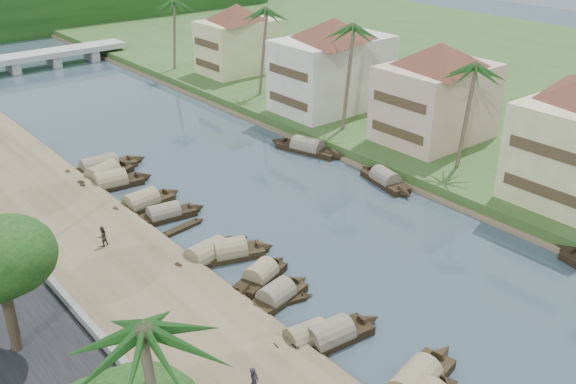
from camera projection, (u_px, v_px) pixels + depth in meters
ground at (405, 272)px, 44.57m from camera, size 220.00×220.00×0.00m
left_bank at (68, 231)px, 49.19m from camera, size 10.00×180.00×0.80m
right_bank at (382, 130)px, 69.19m from camera, size 16.00×180.00×1.20m
retaining_wall at (10, 237)px, 46.37m from camera, size 0.40×180.00×1.10m
far_right_fill at (562, 74)px, 90.43m from camera, size 60.00×220.00×1.15m
bridge at (33, 58)px, 94.13m from camera, size 28.00×4.00×2.40m
building_mid at (437, 91)px, 63.20m from camera, size 14.11×14.11×9.70m
building_far at (333, 63)px, 72.30m from camera, size 15.59×15.59×10.20m
building_distant at (238, 38)px, 87.06m from camera, size 12.62×12.62×9.20m
sampan_3 at (329, 337)px, 37.46m from camera, size 7.92×2.38×2.12m
sampan_4 at (307, 339)px, 37.31m from camera, size 7.02×2.54×1.99m
sampan_5 at (261, 276)px, 43.40m from camera, size 6.26×3.51×1.99m
sampan_6 at (276, 297)px, 41.18m from camera, size 6.66×2.74×1.98m
sampan_7 at (207, 256)px, 45.79m from camera, size 8.35×2.70×2.19m
sampan_8 at (230, 253)px, 46.20m from camera, size 7.03×3.82×2.14m
sampan_9 at (164, 215)px, 51.54m from camera, size 7.41×2.48×1.89m
sampan_10 at (142, 203)px, 53.44m from camera, size 8.03×2.50×2.18m
sampan_11 at (111, 183)px, 57.11m from camera, size 8.05×2.84×2.26m
sampan_12 at (100, 168)px, 60.30m from camera, size 9.67×2.24×2.27m
sampan_13 at (103, 176)px, 58.55m from camera, size 8.55×4.57×2.30m
sampan_15 at (385, 180)px, 57.73m from camera, size 3.11×7.82×2.08m
sampan_16 at (308, 148)px, 64.86m from camera, size 4.33×9.28×2.23m
canoe_1 at (282, 302)px, 41.16m from camera, size 4.43×1.84×0.71m
canoe_2 at (181, 229)px, 50.10m from camera, size 4.75×1.30×0.68m
palm_1 at (470, 69)px, 54.80m from camera, size 3.20×3.20×10.75m
palm_2 at (348, 30)px, 63.42m from camera, size 3.20×3.20×12.17m
palm_3 at (260, 12)px, 75.23m from camera, size 3.20×3.20×11.63m
palm_4 at (157, 330)px, 20.59m from camera, size 3.20×3.20×11.69m
palm_7 at (170, 3)px, 86.63m from camera, size 3.20×3.20×10.79m
tree_6 at (348, 51)px, 77.02m from camera, size 4.39×4.39×7.21m
person_near at (254, 383)px, 32.19m from camera, size 0.78×0.69×1.79m
person_far at (102, 236)px, 46.02m from camera, size 0.86×0.74×1.53m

